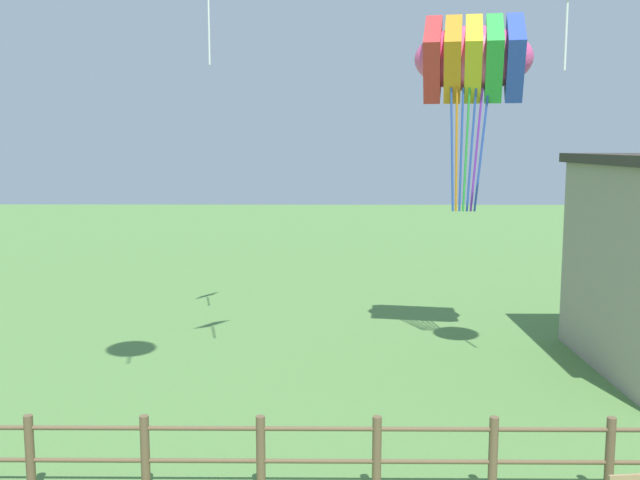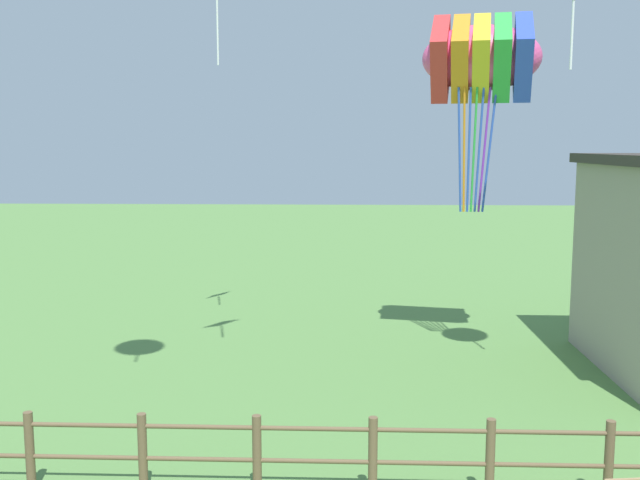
% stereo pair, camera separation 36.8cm
% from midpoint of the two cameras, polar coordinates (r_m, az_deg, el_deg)
% --- Properties ---
extents(wooden_fence, '(15.87, 0.14, 1.28)m').
position_cam_midpoint_polar(wooden_fence, '(11.18, -1.09, -16.65)').
color(wooden_fence, brown).
rests_on(wooden_fence, ground_plane).
extents(kite_rainbow_parafoil, '(3.24, 2.68, 4.90)m').
position_cam_midpoint_polar(kite_rainbow_parafoil, '(18.48, 11.58, 14.01)').
color(kite_rainbow_parafoil, '#E54C8C').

